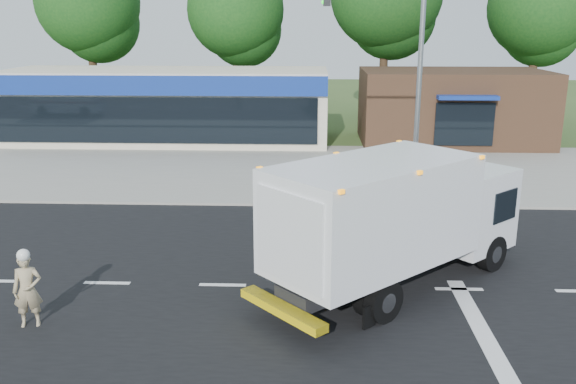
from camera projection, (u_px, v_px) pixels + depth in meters
The scene contains 11 objects.
ground at pixel (340, 288), 15.48m from camera, with size 120.00×120.00×0.00m, color #385123.
road_asphalt at pixel (340, 287), 15.48m from camera, with size 60.00×14.00×0.02m, color black.
sidewalk at pixel (331, 197), 23.36m from camera, with size 60.00×2.40×0.12m, color gray.
parking_apron at pixel (328, 164), 28.96m from camera, with size 60.00×9.00×0.02m, color gray.
lane_markings at pixel (400, 312), 14.12m from camera, with size 55.20×7.00×0.01m.
ems_box_truck at pixel (396, 214), 14.95m from camera, with size 7.27×6.99×3.42m.
emergency_worker at pixel (27, 289), 13.31m from camera, with size 0.71×0.56×1.81m.
retail_strip_mall at pixel (167, 105), 34.49m from camera, with size 18.00×6.20×4.00m.
brown_storefront at pixel (452, 107), 33.90m from camera, with size 10.00×6.70×4.00m.
traffic_signal_pole at pixel (401, 69), 21.38m from camera, with size 3.51×0.25×8.00m.
background_trees at pixel (313, 9), 40.65m from camera, with size 36.77×7.39×12.10m.
Camera 1 is at (-0.72, -14.31, 6.48)m, focal length 38.00 mm.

